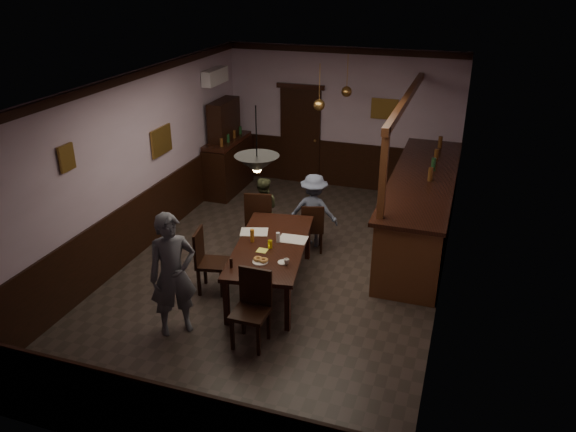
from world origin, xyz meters
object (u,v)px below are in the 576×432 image
at_px(person_seated_right, 314,210).
at_px(sideboard, 227,156).
at_px(chair_near, 253,304).
at_px(chair_side, 207,258).
at_px(person_seated_left, 263,210).
at_px(bar_counter, 422,205).
at_px(dining_table, 271,248).
at_px(coffee_cup, 286,261).
at_px(chair_far_left, 259,217).
at_px(chair_far_right, 312,226).
at_px(pendant_iron, 257,164).
at_px(soda_can, 270,244).
at_px(person_standing, 173,275).
at_px(pendant_brass_far, 347,92).
at_px(pendant_brass_mid, 319,105).

bearing_deg(person_seated_right, sideboard, -38.55).
distance_m(chair_near, chair_side, 1.46).
height_order(person_seated_left, bar_counter, bar_counter).
height_order(dining_table, coffee_cup, coffee_cup).
height_order(chair_far_left, person_seated_right, person_seated_right).
xyz_separation_m(chair_far_right, coffee_cup, (0.16, -1.84, 0.32)).
bearing_deg(bar_counter, dining_table, -128.11).
distance_m(person_seated_left, pendant_iron, 2.92).
distance_m(dining_table, soda_can, 0.17).
height_order(chair_side, sideboard, sideboard).
xyz_separation_m(person_standing, coffee_cup, (1.25, 0.90, -0.05)).
xyz_separation_m(dining_table, person_standing, (-0.84, -1.40, 0.17)).
bearing_deg(pendant_brass_far, dining_table, -93.83).
height_order(coffee_cup, sideboard, sideboard).
relative_size(person_seated_left, pendant_brass_mid, 1.47).
bearing_deg(chair_far_right, chair_far_left, -7.66).
relative_size(chair_far_right, pendant_brass_far, 1.09).
distance_m(person_seated_left, bar_counter, 2.81).
relative_size(chair_near, person_seated_right, 0.79).
distance_m(person_seated_right, pendant_brass_far, 2.58).
relative_size(person_seated_left, pendant_iron, 1.42).
xyz_separation_m(dining_table, coffee_cup, (0.41, -0.51, 0.11)).
height_order(chair_far_left, pendant_iron, pendant_iron).
relative_size(chair_far_right, pendant_brass_mid, 1.09).
relative_size(chair_near, sideboard, 0.52).
xyz_separation_m(dining_table, person_seated_right, (0.20, 1.60, -0.03)).
distance_m(person_standing, pendant_iron, 1.82).
bearing_deg(coffee_cup, dining_table, 120.11).
xyz_separation_m(coffee_cup, pendant_brass_mid, (-0.37, 2.87, 1.50)).
xyz_separation_m(dining_table, pendant_brass_mid, (0.04, 2.36, 1.61)).
relative_size(chair_far_right, chair_near, 0.86).
distance_m(chair_far_left, soda_can, 1.47).
height_order(dining_table, chair_far_left, chair_far_left).
relative_size(chair_side, bar_counter, 0.22).
xyz_separation_m(chair_far_left, chair_side, (-0.25, -1.52, -0.04)).
relative_size(sideboard, pendant_brass_far, 2.43).
xyz_separation_m(sideboard, bar_counter, (4.20, -1.04, -0.14)).
height_order(coffee_cup, bar_counter, bar_counter).
distance_m(chair_near, pendant_iron, 1.78).
xyz_separation_m(person_seated_left, coffee_cup, (1.11, -1.96, 0.20)).
xyz_separation_m(chair_side, sideboard, (-1.38, 3.85, 0.25)).
bearing_deg(person_standing, bar_counter, 12.59).
xyz_separation_m(chair_far_right, person_standing, (-1.09, -2.74, 0.37)).
distance_m(person_standing, pendant_brass_far, 5.30).
distance_m(chair_far_right, person_seated_left, 0.96).
relative_size(chair_far_right, coffee_cup, 11.00).
distance_m(chair_far_right, pendant_brass_mid, 2.10).
bearing_deg(sideboard, chair_far_right, -40.68).
relative_size(person_seated_left, person_seated_right, 0.91).
height_order(sideboard, pendant_brass_mid, pendant_brass_mid).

